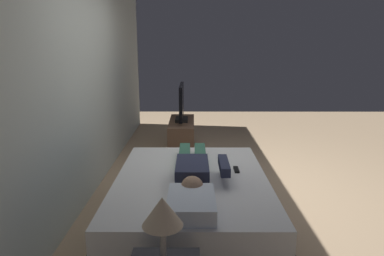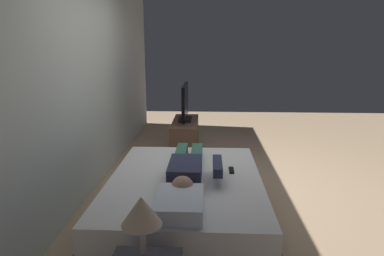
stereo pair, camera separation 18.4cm
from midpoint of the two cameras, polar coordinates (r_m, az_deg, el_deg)
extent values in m
plane|color=tan|center=(4.24, 5.56, -10.21)|extent=(10.00, 10.00, 0.00)
cube|color=silver|center=(4.47, -17.16, 9.07)|extent=(6.40, 0.10, 2.80)
cube|color=#333338|center=(3.31, -1.71, -14.45)|extent=(1.95, 1.44, 0.30)
cube|color=white|center=(3.20, -1.74, -10.17)|extent=(1.87, 1.36, 0.24)
cube|color=white|center=(2.53, -2.26, -12.41)|extent=(0.48, 0.34, 0.12)
cube|color=#2D334C|center=(3.02, -1.72, -7.29)|extent=(0.48, 0.28, 0.18)
sphere|color=tan|center=(2.72, -1.95, -9.78)|extent=(0.18, 0.18, 0.18)
cube|color=#387056|center=(3.54, -0.14, -4.71)|extent=(0.60, 0.11, 0.11)
cube|color=#387056|center=(3.55, -2.73, -4.70)|extent=(0.60, 0.11, 0.11)
cube|color=#2D334C|center=(3.07, 3.57, -6.19)|extent=(0.40, 0.08, 0.08)
cube|color=black|center=(3.33, 5.75, -6.85)|extent=(0.15, 0.04, 0.02)
cube|color=brown|center=(5.68, -2.63, -1.28)|extent=(1.10, 0.40, 0.50)
cube|color=black|center=(5.61, -2.66, 1.44)|extent=(0.32, 0.20, 0.05)
cube|color=black|center=(5.56, -2.69, 4.41)|extent=(0.88, 0.05, 0.54)
cylinder|color=#59595B|center=(1.97, -7.61, -18.43)|extent=(0.04, 0.04, 0.30)
cone|color=beige|center=(1.87, -7.80, -13.49)|extent=(0.22, 0.22, 0.16)
camera|label=1|loc=(0.09, -91.22, -0.30)|focal=32.35mm
camera|label=2|loc=(0.09, 88.78, 0.30)|focal=32.35mm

